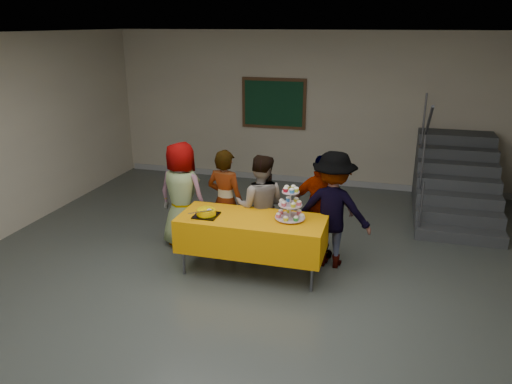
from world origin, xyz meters
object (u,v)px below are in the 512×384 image
bear_cake (206,212)px  schoolchild_c (260,206)px  noticeboard (274,103)px  staircase (454,183)px  schoolchild_b (225,202)px  schoolchild_d (321,209)px  bake_table (252,233)px  schoolchild_a (182,195)px  cupcake_stand (290,206)px  schoolchild_e (333,210)px

bear_cake → schoolchild_c: schoolchild_c is taller
noticeboard → staircase: bearing=-13.7°
schoolchild_b → schoolchild_d: 1.34m
bear_cake → bake_table: bearing=9.9°
noticeboard → schoolchild_b: bearing=-87.3°
schoolchild_a → schoolchild_d: 2.00m
schoolchild_b → noticeboard: 3.59m
cupcake_stand → schoolchild_e: 0.68m
cupcake_stand → staircase: bearing=53.9°
schoolchild_a → noticeboard: 3.58m
schoolchild_b → staircase: size_ratio=0.63×
noticeboard → bake_table: bearing=-80.1°
schoolchild_b → cupcake_stand: bearing=166.8°
bake_table → schoolchild_c: 0.56m
schoolchild_d → schoolchild_e: 0.21m
schoolchild_c → cupcake_stand: bearing=130.2°
bear_cake → schoolchild_d: bearing=27.9°
noticeboard → schoolchild_a: bearing=-98.4°
staircase → schoolchild_c: bearing=-136.4°
schoolchild_b → schoolchild_d: (1.33, 0.10, -0.01)m
bear_cake → schoolchild_c: (0.55, 0.63, -0.10)m
schoolchild_e → schoolchild_d: bearing=-28.7°
schoolchild_d → noticeboard: noticeboard is taller
schoolchild_c → staircase: staircase is taller
schoolchild_c → schoolchild_d: schoolchild_d is taller
cupcake_stand → schoolchild_e: schoolchild_e is taller
bake_table → schoolchild_a: schoolchild_a is taller
schoolchild_e → cupcake_stand: bearing=47.7°
bear_cake → schoolchild_a: schoolchild_a is taller
bear_cake → schoolchild_b: 0.63m
schoolchild_d → bear_cake: bearing=37.5°
schoolchild_b → schoolchild_e: size_ratio=0.95×
bake_table → schoolchild_e: schoolchild_e is taller
schoolchild_b → schoolchild_e: bearing=-169.4°
schoolchild_d → staircase: (1.95, 2.54, -0.25)m
bear_cake → staircase: 4.67m
staircase → noticeboard: noticeboard is taller
bake_table → schoolchild_a: size_ratio=1.21×
cupcake_stand → schoolchild_d: size_ratio=0.30×
schoolchild_a → schoolchild_c: 1.18m
bake_table → noticeboard: 4.20m
schoolchild_b → bake_table: bearing=146.6°
schoolchild_c → staircase: bearing=-144.3°
staircase → bear_cake: bearing=-135.4°
schoolchild_b → noticeboard: size_ratio=1.16×
cupcake_stand → bear_cake: (-1.06, -0.17, -0.12)m
bake_table → bear_cake: size_ratio=5.25×
bear_cake → noticeboard: noticeboard is taller
bear_cake → schoolchild_e: bearing=21.7°
cupcake_stand → bear_cake: cupcake_stand is taller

